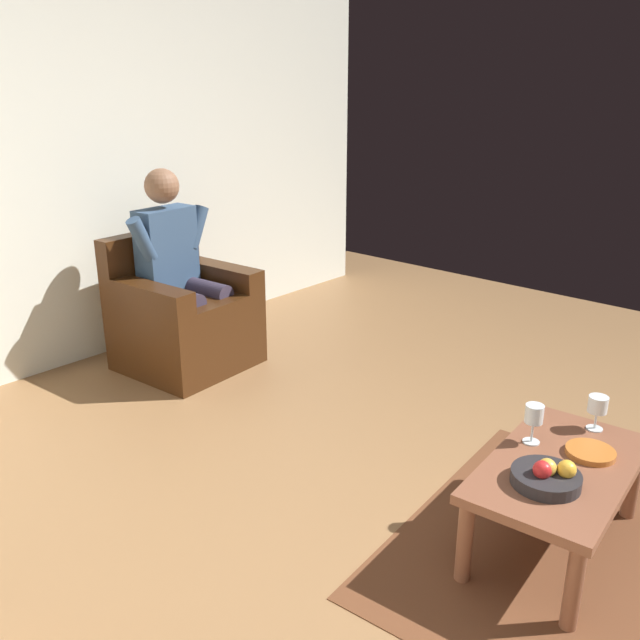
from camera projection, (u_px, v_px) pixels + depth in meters
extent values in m
plane|color=olive|center=(474.00, 564.00, 2.68)|extent=(7.33, 7.33, 0.00)
cube|color=silver|center=(44.00, 153.00, 4.15)|extent=(5.79, 0.06, 2.77)
cube|color=brown|center=(550.00, 544.00, 2.79)|extent=(1.69, 1.23, 0.01)
cube|color=#3B1F0C|center=(187.00, 337.00, 4.49)|extent=(0.81, 0.79, 0.40)
cube|color=#3B1F0C|center=(191.00, 303.00, 4.37)|extent=(0.50, 0.65, 0.10)
cube|color=#3B1F0C|center=(218.00, 281.00, 4.60)|extent=(0.20, 0.75, 0.24)
cube|color=#3B1F0C|center=(147.00, 303.00, 4.15)|extent=(0.20, 0.75, 0.24)
cube|color=#3B1F0C|center=(151.00, 266.00, 4.52)|extent=(0.76, 0.17, 0.48)
cube|color=#334C6B|center=(167.00, 250.00, 4.37)|extent=(0.40, 0.21, 0.54)
sphere|color=brown|center=(162.00, 186.00, 4.23)|extent=(0.22, 0.22, 0.22)
cylinder|color=#352C3D|center=(205.00, 290.00, 4.43)|extent=(0.16, 0.42, 0.13)
cylinder|color=#352C3D|center=(229.00, 334.00, 4.40)|extent=(0.13, 0.13, 0.50)
cylinder|color=#334C6B|center=(197.00, 227.00, 4.47)|extent=(0.21, 0.10, 0.29)
cylinder|color=#352C3D|center=(177.00, 299.00, 4.25)|extent=(0.16, 0.42, 0.13)
cylinder|color=#352C3D|center=(202.00, 345.00, 4.23)|extent=(0.13, 0.13, 0.50)
cylinder|color=#334C6B|center=(142.00, 239.00, 4.14)|extent=(0.21, 0.10, 0.29)
cube|color=brown|center=(560.00, 468.00, 2.67)|extent=(0.94, 0.58, 0.04)
cylinder|color=brown|center=(633.00, 482.00, 2.92)|extent=(0.06, 0.06, 0.35)
cylinder|color=brown|center=(573.00, 587.00, 2.31)|extent=(0.06, 0.06, 0.35)
cylinder|color=brown|center=(540.00, 453.00, 3.15)|extent=(0.06, 0.06, 0.35)
cylinder|color=brown|center=(465.00, 541.00, 2.54)|extent=(0.06, 0.06, 0.35)
cylinder|color=silver|center=(594.00, 428.00, 2.92)|extent=(0.07, 0.07, 0.01)
cylinder|color=silver|center=(596.00, 420.00, 2.91)|extent=(0.01, 0.01, 0.08)
cylinder|color=silver|center=(598.00, 404.00, 2.88)|extent=(0.08, 0.08, 0.07)
cylinder|color=#590C19|center=(597.00, 408.00, 2.89)|extent=(0.07, 0.07, 0.03)
cylinder|color=silver|center=(531.00, 442.00, 2.82)|extent=(0.07, 0.07, 0.01)
cylinder|color=silver|center=(532.00, 432.00, 2.80)|extent=(0.01, 0.01, 0.09)
cylinder|color=silver|center=(534.00, 414.00, 2.77)|extent=(0.08, 0.08, 0.08)
cylinder|color=#590C19|center=(534.00, 418.00, 2.78)|extent=(0.07, 0.07, 0.03)
cylinder|color=#252325|center=(546.00, 478.00, 2.52)|extent=(0.26, 0.26, 0.05)
sphere|color=red|center=(542.00, 470.00, 2.49)|extent=(0.07, 0.07, 0.07)
sphere|color=gold|center=(567.00, 469.00, 2.49)|extent=(0.07, 0.07, 0.07)
sphere|color=gold|center=(547.00, 468.00, 2.50)|extent=(0.07, 0.07, 0.07)
cylinder|color=#BC6729|center=(590.00, 452.00, 2.72)|extent=(0.19, 0.19, 0.02)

